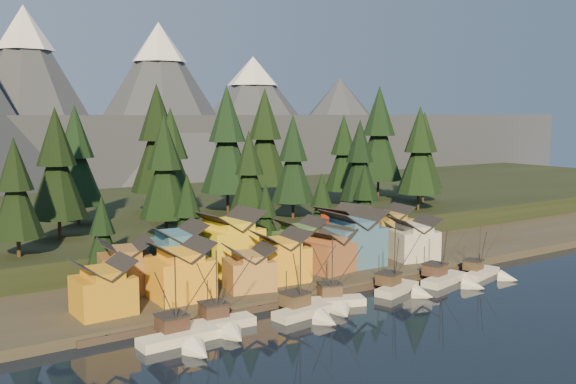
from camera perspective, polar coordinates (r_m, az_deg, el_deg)
ground at (r=96.58m, az=8.40°, el=-11.45°), size 500.00×500.00×0.00m
shore_strip at (r=127.52m, az=-3.90°, el=-6.50°), size 400.00×50.00×1.50m
hillside at (r=171.34m, az=-12.38°, el=-2.41°), size 420.00×100.00×6.00m
dock at (r=108.58m, az=2.44°, el=-9.03°), size 80.00×4.00×1.00m
mountain_ridge at (r=286.82m, az=-22.57°, el=5.55°), size 560.00×190.00×90.00m
boat_0 at (r=87.29m, az=-9.34°, el=-11.82°), size 11.37×12.33×12.87m
boat_1 at (r=92.29m, az=-5.87°, el=-10.75°), size 10.84×11.68×12.44m
boat_2 at (r=97.23m, az=1.80°, el=-9.70°), size 10.39×11.08×12.74m
boat_3 at (r=102.46m, az=4.23°, el=-9.00°), size 10.84×11.33×11.92m
boat_4 at (r=111.52m, az=10.16°, el=-7.67°), size 10.15×10.78×12.29m
boat_5 at (r=119.21m, az=14.28°, el=-6.84°), size 11.56×12.12×12.70m
boat_6 at (r=126.27m, az=17.33°, el=-6.34°), size 10.20×10.65×10.96m
house_front_0 at (r=97.48m, az=-16.12°, el=-7.97°), size 8.23×7.80×8.05m
house_front_1 at (r=102.41m, az=-9.50°, el=-6.73°), size 9.12×8.77×9.18m
house_front_2 at (r=106.95m, az=-3.48°, el=-6.60°), size 8.96×9.00×7.29m
house_front_3 at (r=111.78m, az=-0.69°, el=-5.60°), size 9.37×9.01×8.72m
house_front_4 at (r=118.81m, az=3.54°, el=-5.08°), size 8.98×9.48×7.89m
house_front_5 at (r=123.63m, az=5.84°, el=-3.94°), size 10.61×9.74×10.66m
house_front_6 at (r=130.68m, az=11.14°, el=-3.97°), size 10.19×9.86×8.44m
house_back_0 at (r=107.88m, az=-14.26°, el=-6.27°), size 9.36×9.11×8.75m
house_back_1 at (r=112.77m, az=-9.93°, el=-5.19°), size 10.04×10.14×10.21m
house_back_2 at (r=118.88m, az=-5.29°, el=-4.22°), size 11.25×10.45×11.26m
house_back_3 at (r=125.12m, az=1.05°, el=-4.26°), size 9.04×8.16×8.69m
house_back_4 at (r=133.42m, az=4.93°, el=-3.29°), size 10.70×10.41×9.97m
house_back_5 at (r=140.00m, az=8.89°, el=-3.01°), size 9.46×9.54×9.28m
tree_hill_2 at (r=118.12m, az=-23.04°, el=0.01°), size 8.83×8.83×20.58m
tree_hill_3 at (r=131.68m, az=-19.85°, el=2.07°), size 11.09×11.09×25.84m
tree_hill_4 at (r=148.18m, az=-18.30°, el=2.76°), size 11.37×11.37×26.48m
tree_hill_5 at (r=128.07m, az=-10.88°, el=1.85°), size 10.42×10.42×24.27m
tree_hill_6 at (r=144.90m, az=-10.34°, el=2.79°), size 11.11×11.11×25.89m
tree_hill_7 at (r=134.59m, az=-3.47°, el=1.46°), size 9.06×9.06×21.10m
tree_hill_8 at (r=158.95m, az=-5.43°, el=4.33°), size 13.51×13.51×31.46m
tree_hill_9 at (r=148.92m, az=0.45°, el=2.67°), size 10.42×10.42×24.27m
tree_hill_10 at (r=173.95m, az=-2.07°, el=4.56°), size 13.48×13.48×31.41m
tree_hill_11 at (r=154.75m, az=6.39°, el=2.56°), size 9.95×9.95×23.18m
tree_hill_12 at (r=172.08m, az=4.96°, el=3.23°), size 10.44×10.44×24.33m
tree_hill_13 at (r=165.47m, az=11.60°, el=3.37°), size 11.36×11.36×26.46m
tree_hill_14 at (r=188.13m, az=8.09°, el=4.85°), size 13.93×13.93×32.46m
tree_hill_15 at (r=161.88m, az=-11.51°, el=4.35°), size 13.69×13.69×31.89m
tree_hill_17 at (r=181.07m, az=11.99°, el=3.42°), size 10.78×10.78×25.12m
tree_shore_0 at (r=114.48m, az=-16.16°, el=-3.72°), size 6.47×6.47×15.07m
tree_shore_1 at (r=119.98m, az=-8.90°, el=-2.26°), size 7.75×7.75×18.05m
tree_shore_2 at (r=128.27m, az=-2.01°, el=-2.25°), size 6.58×6.58×15.34m
tree_shore_3 at (r=136.04m, az=2.99°, el=-1.43°), size 7.15×7.15×16.65m
tree_shore_4 at (r=143.44m, az=6.82°, el=-0.75°), size 7.70×7.70×17.93m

